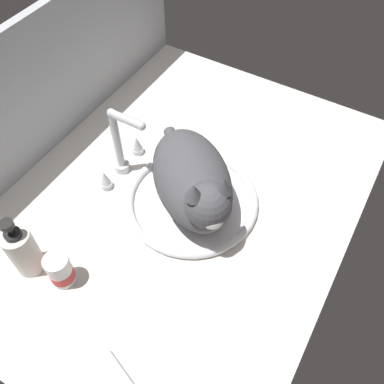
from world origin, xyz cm
name	(u,v)px	position (x,y,z in cm)	size (l,w,h in cm)	color
countertop	(184,202)	(0.00, 0.00, 1.50)	(109.40, 80.55, 3.00)	silver
backsplash_wall	(42,92)	(0.00, 41.47, 19.70)	(109.40, 2.40, 39.41)	#B2B7BC
sink_basin	(192,200)	(0.18, -2.42, 3.91)	(33.30, 33.30, 2.10)	white
faucet	(121,149)	(0.18, 18.19, 11.27)	(17.27, 11.48, 20.93)	silver
cat	(194,182)	(-1.18, -3.87, 13.11)	(33.03, 34.26, 19.78)	#4C4C51
pill_bottle	(61,271)	(-32.40, 10.91, 7.12)	(5.37, 5.37, 8.87)	white
soap_pump_bottle	(23,250)	(-33.50, 19.56, 9.76)	(6.28, 6.28, 17.35)	silver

